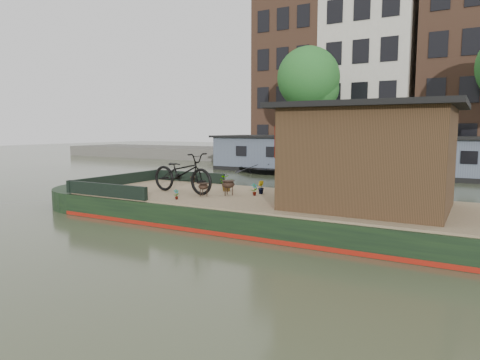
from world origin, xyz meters
The scene contains 20 objects.
ground centered at (0.00, 0.00, 0.00)m, with size 120.00×120.00×0.00m, color #2D3321.
houseboat_hull centered at (-1.33, 0.00, 0.27)m, with size 14.01×4.02×0.60m.
houseboat_deck centered at (0.00, 0.00, 0.62)m, with size 11.80×3.80×0.05m, color #93755B.
bow_bulwark centered at (-5.07, 0.00, 0.82)m, with size 3.00×4.00×0.35m.
cabin centered at (2.19, 0.00, 1.88)m, with size 4.00×3.50×2.42m.
bicycle centered at (-3.01, -0.37, 1.23)m, with size 0.78×2.22×1.17m, color black.
potted_plant_a centered at (-0.95, 0.19, 0.82)m, with size 0.18×0.12×0.35m, color brown.
potted_plant_b centered at (-0.95, 0.59, 0.84)m, with size 0.21×0.17×0.38m, color brown.
potted_plant_c centered at (-2.09, 0.52, 0.88)m, with size 0.41×0.36×0.46m, color #9F452E.
potted_plant_d centered at (0.03, 1.70, 0.92)m, with size 0.30×0.30×0.54m, color brown.
potted_plant_e centered at (-2.42, -1.41, 0.79)m, with size 0.14×0.10×0.27m, color #A3522F.
brazier_front centered at (-2.13, -0.59, 0.83)m, with size 0.34×0.34×0.36m, color black, non-canonical shape.
brazier_rear centered at (-1.62, -0.10, 0.86)m, with size 0.39×0.39×0.42m, color black, non-canonical shape.
bollard_port centered at (-4.14, 1.70, 0.75)m, with size 0.18×0.18×0.21m, color black.
bollard_stbd centered at (-5.60, -1.70, 0.76)m, with size 0.20×0.20×0.22m, color black.
dinghy centered at (-6.33, 11.50, 0.34)m, with size 2.37×3.31×0.69m, color black.
far_houseboat centered at (0.00, 14.00, 0.97)m, with size 20.40×4.40×2.11m.
quay centered at (0.00, 20.50, 0.45)m, with size 60.00×6.00×0.90m, color #47443F.
townhouse_row centered at (0.15, 27.50, 7.90)m, with size 27.25×8.00×16.50m.
tree_left centered at (-6.36, 19.07, 5.89)m, with size 4.40×4.40×7.40m.
Camera 1 is at (4.49, -10.22, 2.48)m, focal length 32.00 mm.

